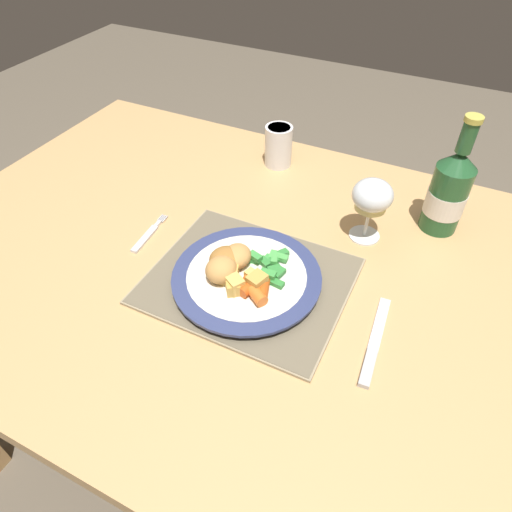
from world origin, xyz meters
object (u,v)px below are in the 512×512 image
at_px(drinking_cup, 278,145).
at_px(table_knife, 373,348).
at_px(wine_glass, 372,198).
at_px(dining_table, 261,293).
at_px(bottle, 449,192).
at_px(dinner_plate, 245,277).
at_px(fork, 147,236).

bearing_deg(drinking_cup, table_knife, -50.31).
distance_m(wine_glass, drinking_cup, 0.33).
height_order(table_knife, drinking_cup, drinking_cup).
bearing_deg(dining_table, drinking_cup, 109.00).
bearing_deg(bottle, dining_table, -136.87).
xyz_separation_m(dinner_plate, table_knife, (0.25, -0.04, -0.01)).
bearing_deg(dinner_plate, drinking_cup, 105.83).
bearing_deg(table_knife, drinking_cup, 129.69).
relative_size(wine_glass, bottle, 0.54).
bearing_deg(table_knife, bottle, 84.34).
height_order(dining_table, table_knife, table_knife).
height_order(fork, bottle, bottle).
distance_m(fork, wine_glass, 0.45).
distance_m(bottle, drinking_cup, 0.41).
bearing_deg(dining_table, wine_glass, 47.22).
xyz_separation_m(dining_table, table_knife, (0.25, -0.10, 0.09)).
bearing_deg(dining_table, table_knife, -21.55).
distance_m(dining_table, wine_glass, 0.29).
bearing_deg(bottle, table_knife, -95.66).
relative_size(dining_table, dinner_plate, 5.26).
relative_size(dinner_plate, table_knife, 1.44).
distance_m(fork, drinking_cup, 0.40).
bearing_deg(drinking_cup, wine_glass, -32.69).
xyz_separation_m(fork, wine_glass, (0.40, 0.20, 0.09)).
relative_size(wine_glass, drinking_cup, 1.34).
distance_m(table_knife, wine_glass, 0.29).
height_order(dinner_plate, bottle, bottle).
xyz_separation_m(dining_table, fork, (-0.24, -0.03, 0.09)).
bearing_deg(dining_table, dinner_plate, -93.35).
bearing_deg(fork, drinking_cup, 71.35).
bearing_deg(drinking_cup, fork, -108.65).
bearing_deg(bottle, wine_glass, -142.67).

